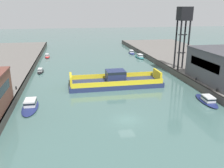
% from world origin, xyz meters
% --- Properties ---
extents(ground_plane, '(400.00, 400.00, 0.00)m').
position_xyz_m(ground_plane, '(0.00, 0.00, 0.00)').
color(ground_plane, '#476B66').
extents(chain_ferry, '(21.88, 7.12, 3.84)m').
position_xyz_m(chain_ferry, '(1.69, 18.30, 1.14)').
color(chain_ferry, navy).
rests_on(chain_ferry, ground).
extents(moored_boat_near_left, '(2.69, 7.15, 1.33)m').
position_xyz_m(moored_boat_near_left, '(16.64, 59.87, 0.50)').
color(moored_boat_near_left, navy).
rests_on(moored_boat_near_left, ground).
extents(moored_boat_near_right, '(3.01, 8.04, 1.45)m').
position_xyz_m(moored_boat_near_right, '(17.36, 4.79, 0.54)').
color(moored_boat_near_right, navy).
rests_on(moored_boat_near_right, ground).
extents(moored_boat_mid_left, '(2.75, 7.73, 1.51)m').
position_xyz_m(moored_boat_mid_left, '(17.18, 50.18, 0.56)').
color(moored_boat_mid_left, '#237075').
rests_on(moored_boat_mid_left, ground).
extents(moored_boat_mid_right, '(1.88, 5.48, 1.27)m').
position_xyz_m(moored_boat_mid_right, '(-17.15, 34.67, 0.47)').
color(moored_boat_mid_right, black).
rests_on(moored_boat_mid_right, ground).
extents(moored_boat_far_left, '(1.94, 5.74, 1.45)m').
position_xyz_m(moored_boat_far_left, '(-16.85, 57.19, 0.54)').
color(moored_boat_far_left, red).
rests_on(moored_boat_far_left, ground).
extents(moored_boat_far_right, '(2.91, 8.42, 1.51)m').
position_xyz_m(moored_boat_far_right, '(-16.42, 8.26, 0.57)').
color(moored_boat_far_right, navy).
rests_on(moored_boat_far_right, ground).
extents(crane_tower, '(3.17, 3.17, 16.51)m').
position_xyz_m(crane_tower, '(21.23, 25.12, 14.47)').
color(crane_tower, black).
rests_on(crane_tower, quay_right).
extents(bollard_left_mid, '(0.32, 0.32, 0.71)m').
position_xyz_m(bollard_left_mid, '(-20.01, 2.03, 2.00)').
color(bollard_left_mid, black).
rests_on(bollard_left_mid, quay_left).
extents(bollard_left_aft, '(0.32, 0.32, 0.71)m').
position_xyz_m(bollard_left_aft, '(-20.01, 6.90, 2.00)').
color(bollard_left_aft, black).
rests_on(bollard_left_aft, quay_left).
extents(bollard_right_aft, '(0.32, 0.32, 0.71)m').
position_xyz_m(bollard_right_aft, '(20.01, 6.03, 2.00)').
color(bollard_right_aft, black).
rests_on(bollard_right_aft, quay_right).
extents(bollard_left_far, '(0.32, 0.32, 0.71)m').
position_xyz_m(bollard_left_far, '(-20.01, 14.93, 2.00)').
color(bollard_left_far, black).
rests_on(bollard_left_far, quay_left).
extents(bollard_right_far, '(0.32, 0.32, 0.71)m').
position_xyz_m(bollard_right_far, '(20.01, 14.16, 2.00)').
color(bollard_right_far, black).
rests_on(bollard_right_far, quay_right).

